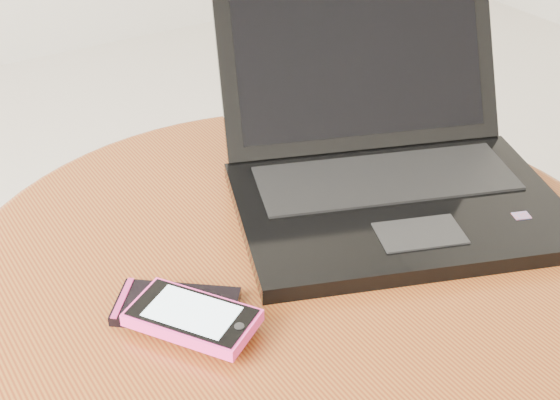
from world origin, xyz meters
TOP-DOWN VIEW (x-y plane):
  - table at (-0.04, -0.05)m, footprint 0.70×0.70m
  - laptop at (0.11, 0.01)m, footprint 0.43×0.43m
  - phone_black at (-0.18, -0.05)m, footprint 0.12×0.11m
  - phone_pink at (-0.18, -0.08)m, footprint 0.11×0.12m

SIDE VIEW (x-z plane):
  - table at x=-0.04m, z-range 0.16..0.71m
  - phone_black at x=-0.18m, z-range 0.56..0.57m
  - phone_pink at x=-0.18m, z-range 0.57..0.58m
  - laptop at x=0.11m, z-range 0.49..0.70m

